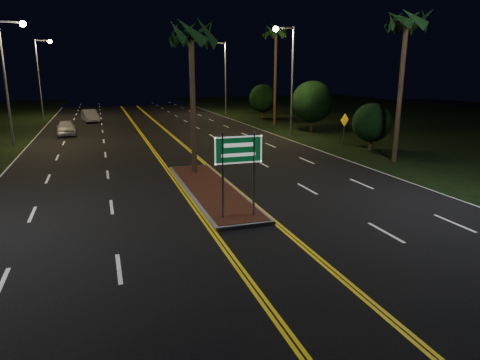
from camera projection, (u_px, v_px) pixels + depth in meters
name	position (u px, v px, depth m)	size (l,w,h in m)	color
ground	(266.00, 249.00, 13.55)	(120.00, 120.00, 0.00)	black
grass_right	(441.00, 124.00, 45.63)	(40.00, 110.00, 0.01)	black
median_island	(211.00, 190.00, 19.97)	(2.25, 10.25, 0.17)	gray
highway_sign	(238.00, 158.00, 15.53)	(1.80, 0.08, 3.20)	gray
streetlight_left_mid	(10.00, 68.00, 31.03)	(1.91, 0.44, 9.00)	gray
streetlight_left_far	(42.00, 69.00, 49.44)	(1.91, 0.44, 9.00)	gray
streetlight_right_mid	(288.00, 69.00, 35.61)	(1.91, 0.44, 9.00)	gray
streetlight_right_far	(223.00, 69.00, 54.02)	(1.91, 0.44, 9.00)	gray
palm_median	(191.00, 34.00, 21.41)	(2.40, 2.40, 8.30)	#382819
palm_right_near	(407.00, 22.00, 24.50)	(2.40, 2.40, 9.30)	#382819
palm_right_far	(276.00, 33.00, 42.77)	(2.40, 2.40, 10.30)	#382819
shrub_near	(372.00, 123.00, 30.04)	(2.70, 2.70, 3.30)	#382819
shrub_mid	(312.00, 102.00, 39.20)	(3.78, 3.78, 4.62)	#382819
shrub_far	(263.00, 98.00, 50.28)	(3.24, 3.24, 3.96)	#382819
car_near	(66.00, 126.00, 37.45)	(1.94, 4.52, 1.51)	silver
car_far	(90.00, 115.00, 47.22)	(1.98, 4.61, 1.54)	silver
warning_sign	(344.00, 124.00, 32.50)	(0.92, 0.43, 2.36)	gray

